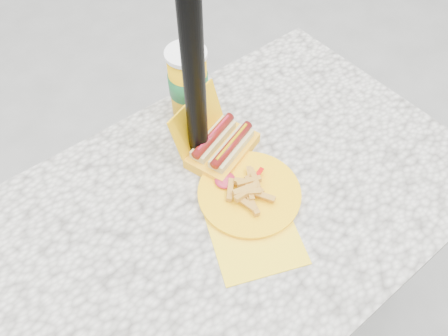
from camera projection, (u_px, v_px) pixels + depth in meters
ground at (233, 303)px, 1.68m from camera, size 60.00×60.00×0.00m
picnic_table at (237, 217)px, 1.17m from camera, size 1.20×0.80×0.75m
umbrella_pole at (192, 47)px, 0.88m from camera, size 0.05×0.05×2.20m
hotdog_box at (220, 145)px, 1.13m from camera, size 0.23×0.21×0.15m
fries_plate at (249, 196)px, 1.06m from camera, size 0.32×0.35×0.05m
soda_cup at (188, 83)px, 1.17m from camera, size 0.11×0.11×0.21m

